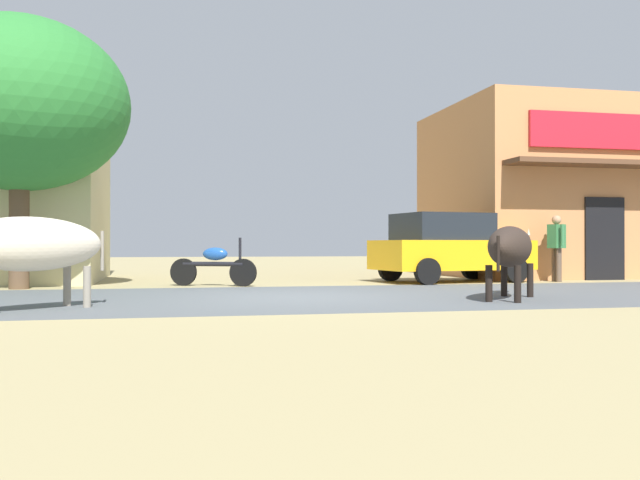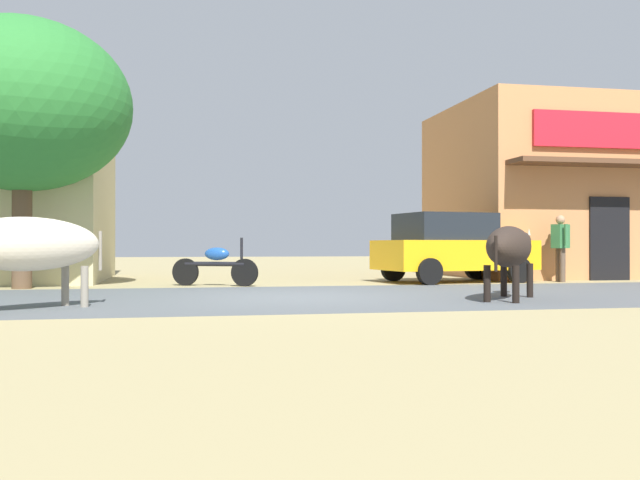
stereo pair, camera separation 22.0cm
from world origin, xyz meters
name	(u,v)px [view 1 (the left image)]	position (x,y,z in m)	size (l,w,h in m)	color
ground	(298,297)	(0.00, 0.00, 0.00)	(80.00, 80.00, 0.00)	#9D8E61
asphalt_road	(298,297)	(0.00, 0.00, 0.00)	(72.00, 5.96, 0.00)	#51565A
storefront_right_club	(592,193)	(10.13, 6.75, 2.42)	(8.93, 6.38, 4.84)	#C17F4D
roadside_tree	(19,105)	(-5.11, 3.35, 3.73)	(4.38, 4.38, 5.50)	brown
parked_hatchback_car	(449,247)	(4.43, 3.99, 0.84)	(3.89, 2.42, 1.64)	#F6AE13
parked_motorcycle	(214,265)	(-1.19, 3.49, 0.47)	(1.82, 0.89, 1.05)	black
cow_near_brown	(27,245)	(-4.05, -1.74, 0.90)	(2.34, 2.26, 1.28)	beige
cow_far_dark	(511,247)	(3.34, -1.22, 0.85)	(1.90, 2.31, 1.20)	#2E241E
pedestrian_by_shop	(557,243)	(7.02, 3.53, 0.94)	(0.47, 0.61, 1.61)	brown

